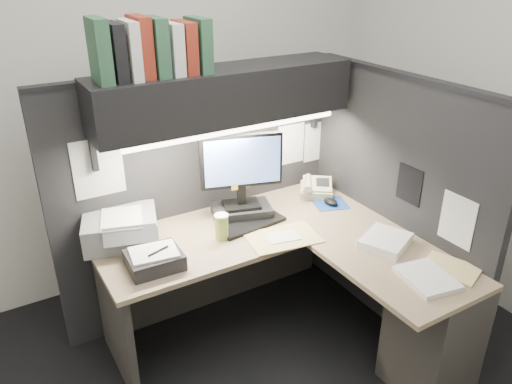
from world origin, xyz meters
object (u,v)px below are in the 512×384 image
Objects in this scene: printer at (121,228)px; coffee_cup at (222,228)px; monitor at (241,185)px; desk at (337,299)px; notebook_stack at (155,260)px; telephone at (316,188)px; keyboard at (252,224)px; overhead_shelf at (225,95)px.

coffee_cup is at bearing -11.85° from printer.
monitor reaches higher than printer.
notebook_stack is at bearing 155.07° from desk.
coffee_cup is 0.44m from notebook_stack.
monitor is 1.34× the size of printer.
coffee_cup is at bearing 133.29° from desk.
notebook_stack is at bearing -169.79° from coffee_cup.
printer is at bearing 151.38° from coffee_cup.
desk is at bearing -21.71° from printer.
desk is 0.86m from telephone.
desk is at bearing -24.93° from notebook_stack.
coffee_cup is (-0.23, -0.04, 0.06)m from keyboard.
desk is at bearing -46.71° from coffee_cup.
telephone is at bearing 62.90° from desk.
printer is at bearing -170.34° from monitor.
coffee_cup reaches higher than telephone.
telephone is (0.60, 0.02, -0.17)m from monitor.
monitor is at bearing 109.25° from desk.
monitor is 0.74m from notebook_stack.
coffee_cup is at bearing -124.25° from overhead_shelf.
coffee_cup reaches higher than desk.
printer is 0.36m from notebook_stack.
desk is at bearing -53.72° from monitor.
telephone is at bearing 13.71° from coffee_cup.
overhead_shelf is at bearing -148.21° from telephone.
coffee_cup is at bearing -125.43° from monitor.
keyboard is at bearing 10.13° from notebook_stack.
telephone is 1.30m from notebook_stack.
overhead_shelf is 1.00m from notebook_stack.
overhead_shelf is 0.98m from telephone.
overhead_shelf reaches higher than notebook_stack.
overhead_shelf reaches higher than keyboard.
keyboard is 1.54× the size of notebook_stack.
keyboard reaches higher than desk.
desk is at bearing -71.27° from keyboard.
telephone is at bearing 9.25° from keyboard.
monitor reaches higher than desk.
printer is at bearing 100.86° from notebook_stack.
notebook_stack is (-0.67, -0.26, -0.17)m from monitor.
desk is 1.10× the size of overhead_shelf.
overhead_shelf is at bearing 28.50° from notebook_stack.
keyboard is at bearing -128.95° from telephone.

